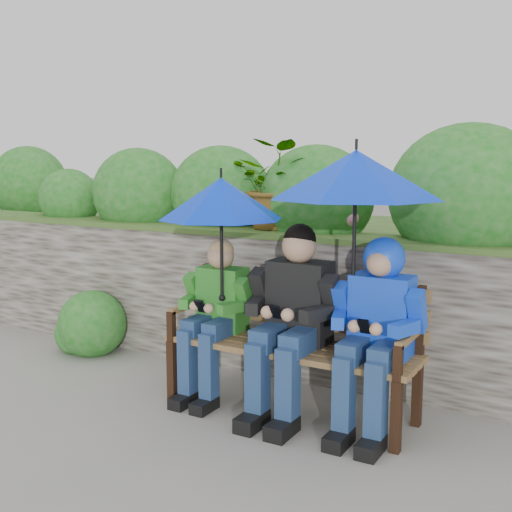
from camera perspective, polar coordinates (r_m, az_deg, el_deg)
The scene contains 8 objects.
ground at distance 4.17m, azimuth -0.70°, elevation -13.20°, with size 60.00×60.00×0.00m, color slate.
garden_backdrop at distance 5.41m, azimuth 7.52°, elevation -1.31°, with size 8.00×2.87×1.82m.
park_bench at distance 3.99m, azimuth 3.44°, elevation -7.02°, with size 1.59×0.46×0.84m.
boy_left at distance 4.17m, azimuth -3.68°, elevation -4.83°, with size 0.46×0.53×1.04m.
boy_middle at distance 3.87m, azimuth 3.22°, elevation -5.10°, with size 0.56×0.65×1.17m.
boy_right at distance 3.69m, azimuth 10.66°, elevation -5.61°, with size 0.52×0.63×1.12m.
umbrella_left at distance 4.02m, azimuth -3.11°, elevation 5.11°, with size 0.79×0.79×0.84m.
umbrella_right at distance 3.63m, azimuth 8.85°, elevation 7.17°, with size 0.99×0.99×0.99m.
Camera 1 is at (1.96, -3.33, 1.57)m, focal length 45.00 mm.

